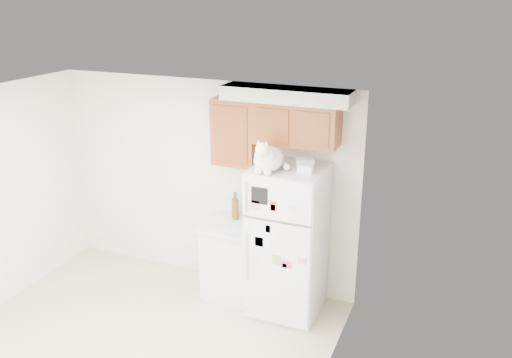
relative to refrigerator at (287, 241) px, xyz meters
The scene contains 8 objects.
room_shell 1.92m from the refrigerator, 128.26° to the right, with size 3.84×4.04×2.52m.
refrigerator is the anchor object (origin of this frame).
base_counter 0.79m from the refrigerator, behind, with size 0.64×0.64×0.92m.
cat 1.02m from the refrigerator, 131.81° to the right, with size 0.36×0.53×0.37m.
storage_box_back 0.91m from the refrigerator, 25.48° to the left, with size 0.18×0.13×0.10m, color white.
storage_box_front 0.92m from the refrigerator, 21.78° to the right, with size 0.15×0.11×0.09m, color white.
bottle_green 0.82m from the refrigerator, 161.72° to the left, with size 0.07×0.07×0.32m, color #19381E, non-canonical shape.
bottle_amber 0.77m from the refrigerator, 164.60° to the left, with size 0.08×0.08×0.34m, color #593814, non-canonical shape.
Camera 1 is at (2.92, -3.49, 3.49)m, focal length 38.00 mm.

